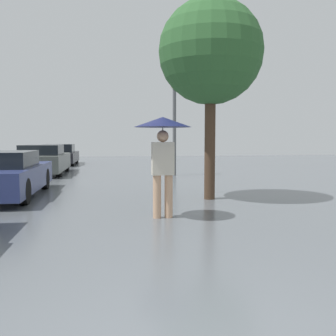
{
  "coord_description": "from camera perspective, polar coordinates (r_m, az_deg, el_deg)",
  "views": [
    {
      "loc": [
        -0.45,
        -2.0,
        1.5
      ],
      "look_at": [
        0.64,
        4.94,
        0.95
      ],
      "focal_mm": 40.0,
      "sensor_mm": 36.0,
      "label": 1
    }
  ],
  "objects": [
    {
      "name": "street_lamp",
      "position": [
        15.27,
        0.98,
        7.47
      ],
      "size": [
        0.3,
        0.3,
        3.78
      ],
      "color": "#515456",
      "rests_on": "ground_plane"
    },
    {
      "name": "tree",
      "position": [
        9.51,
        6.52,
        17.03
      ],
      "size": [
        2.54,
        2.54,
        4.86
      ],
      "color": "#473323",
      "rests_on": "ground_plane"
    },
    {
      "name": "parked_car_second",
      "position": [
        10.54,
        -23.73,
        -0.98
      ],
      "size": [
        1.75,
        4.4,
        1.18
      ],
      "color": "navy",
      "rests_on": "ground_plane"
    },
    {
      "name": "pedestrian",
      "position": [
        7.01,
        -0.8,
        4.55
      ],
      "size": [
        1.07,
        1.07,
        1.9
      ],
      "color": "tan",
      "rests_on": "ground_plane"
    },
    {
      "name": "parked_car_farthest",
      "position": [
        22.4,
        -16.15,
        1.91
      ],
      "size": [
        1.83,
        4.03,
        1.18
      ],
      "color": "black",
      "rests_on": "ground_plane"
    },
    {
      "name": "parked_car_third",
      "position": [
        16.59,
        -18.52,
        1.14
      ],
      "size": [
        1.82,
        4.33,
        1.24
      ],
      "color": "#4C514C",
      "rests_on": "ground_plane"
    }
  ]
}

